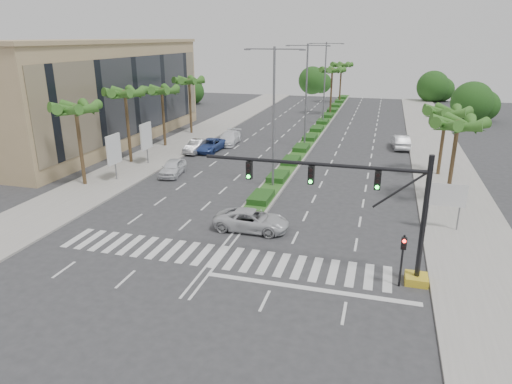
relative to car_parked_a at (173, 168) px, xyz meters
The scene contains 28 objects.
ground 18.26m from the car_parked_a, 55.85° to the right, with size 160.00×160.00×0.00m, color #333335.
footpath_right 25.92m from the car_parked_a, 10.91° to the left, with size 6.00×120.00×0.15m, color gray.
footpath_left 7.00m from the car_parked_a, 135.32° to the left, with size 6.00×120.00×0.15m, color gray.
median 31.61m from the car_parked_a, 71.09° to the left, with size 2.20×75.00×0.20m, color gray.
median_grass 31.61m from the car_parked_a, 71.09° to the left, with size 1.80×75.00×0.04m, color #345F20.
building 19.87m from the car_parked_a, 145.32° to the left, with size 12.00×36.00×12.00m, color tan.
signal_gantry 24.82m from the car_parked_a, 37.73° to the right, with size 12.60×1.20×7.20m.
pedestrian_signal 26.17m from the car_parked_a, 37.12° to the right, with size 0.28×0.36×3.00m.
direction_sign 24.84m from the car_parked_a, 16.67° to the right, with size 2.70×0.11×3.40m.
billboard_near 5.71m from the car_parked_a, 143.95° to the right, with size 0.18×2.10×4.35m.
billboard_far 5.60m from the car_parked_a, 145.72° to the left, with size 0.18×2.10×4.35m.
palm_left_near 10.02m from the car_parked_a, 140.83° to the right, with size 4.57×4.68×7.55m.
palm_left_mid 9.36m from the car_parked_a, 155.12° to the left, with size 4.57×4.68×7.95m.
palm_left_far 13.82m from the car_parked_a, 119.85° to the left, with size 4.57×4.68×7.35m.
palm_left_end 20.83m from the car_parked_a, 108.32° to the left, with size 4.57×4.68×7.75m.
palm_right_near 25.36m from the car_parked_a, ahead, with size 4.57×4.68×7.05m.
palm_right_far 26.20m from the car_parked_a, 15.59° to the left, with size 4.57×4.68×6.75m.
palm_median_a 41.69m from the car_parked_a, 75.60° to the left, with size 4.57×4.68×8.05m.
palm_median_b 56.22m from the car_parked_a, 79.43° to the left, with size 4.57×4.68×8.05m.
streetlight_near 11.95m from the car_parked_a, ahead, with size 5.10×0.25×12.00m.
streetlight_mid 19.07m from the car_parked_a, 55.50° to the left, with size 5.10×0.25×12.00m.
streetlight_far 33.11m from the car_parked_a, 71.66° to the left, with size 5.10×0.25×12.00m.
car_parked_a is the anchor object (origin of this frame).
car_parked_b 9.19m from the car_parked_a, 98.17° to the left, with size 1.56×4.46×1.47m, color #A1A0A5.
car_parked_c 10.04m from the car_parked_a, 90.55° to the left, with size 2.39×5.18×1.44m, color #2E468C.
car_parked_d 14.26m from the car_parked_a, 86.48° to the left, with size 2.17×5.34×1.55m, color white.
car_crossing 15.35m from the car_parked_a, 43.77° to the right, with size 2.39×5.17×1.44m, color silver.
car_right 27.70m from the car_parked_a, 39.42° to the left, with size 1.75×5.02×1.65m, color silver.
Camera 1 is at (9.07, -23.53, 12.77)m, focal length 32.00 mm.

